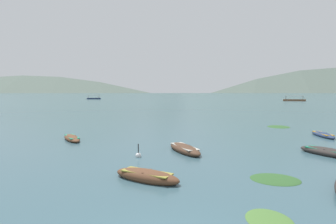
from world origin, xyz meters
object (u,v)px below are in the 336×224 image
at_px(rowboat_3, 323,135).
at_px(rowboat_6, 185,149).
at_px(rowboat_1, 328,152).
at_px(ferry_1, 94,98).
at_px(rowboat_5, 147,176).
at_px(mooring_buoy, 138,155).
at_px(rowboat_0, 72,138).
at_px(ferry_0, 294,100).

distance_m(rowboat_3, rowboat_6, 14.33).
distance_m(rowboat_1, ferry_1, 142.87).
bearing_deg(rowboat_5, mooring_buoy, 102.38).
bearing_deg(rowboat_0, rowboat_3, 6.00).
height_order(rowboat_1, rowboat_3, rowboat_1).
relative_size(rowboat_0, ferry_0, 0.38).
distance_m(rowboat_6, ferry_1, 138.97).
height_order(rowboat_5, ferry_0, ferry_0).
distance_m(rowboat_5, rowboat_6, 6.22).
xyz_separation_m(rowboat_0, rowboat_6, (9.24, -4.26, 0.04)).
bearing_deg(rowboat_6, rowboat_5, -108.24).
distance_m(rowboat_5, ferry_1, 143.96).
height_order(rowboat_3, ferry_0, ferry_0).
bearing_deg(mooring_buoy, rowboat_1, 3.62).
relative_size(rowboat_3, mooring_buoy, 4.17).
xyz_separation_m(rowboat_6, mooring_buoy, (-2.91, -1.49, -0.10)).
xyz_separation_m(rowboat_3, rowboat_5, (-14.68, -12.47, 0.05)).
bearing_deg(rowboat_1, ferry_0, 67.22).
bearing_deg(rowboat_5, ferry_0, 63.43).
xyz_separation_m(rowboat_3, rowboat_6, (-12.74, -6.57, 0.04)).
height_order(rowboat_5, ferry_1, ferry_1).
bearing_deg(rowboat_3, rowboat_1, -116.72).
xyz_separation_m(rowboat_1, rowboat_6, (-9.06, 0.73, 0.01)).
distance_m(rowboat_0, rowboat_3, 22.10).
bearing_deg(rowboat_1, rowboat_3, 63.28).
xyz_separation_m(rowboat_0, ferry_1, (-36.15, 127.09, 0.29)).
bearing_deg(ferry_1, rowboat_5, -72.44).
bearing_deg(rowboat_3, rowboat_5, -139.65).
bearing_deg(rowboat_0, mooring_buoy, -42.26).
height_order(rowboat_0, rowboat_3, rowboat_0).
xyz_separation_m(rowboat_0, ferry_0, (62.43, 100.09, 0.29)).
relative_size(rowboat_5, ferry_1, 0.43).
height_order(rowboat_1, rowboat_6, rowboat_6).
bearing_deg(rowboat_5, rowboat_6, 71.76).
relative_size(rowboat_0, rowboat_6, 0.91).
distance_m(ferry_0, ferry_1, 102.21).
xyz_separation_m(rowboat_5, ferry_1, (-43.45, 137.25, 0.25)).
xyz_separation_m(rowboat_3, ferry_1, (-58.13, 124.78, 0.30)).
bearing_deg(ferry_1, rowboat_3, -65.02).
height_order(ferry_1, mooring_buoy, ferry_1).
height_order(ferry_0, mooring_buoy, ferry_0).
bearing_deg(mooring_buoy, rowboat_5, -77.62).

